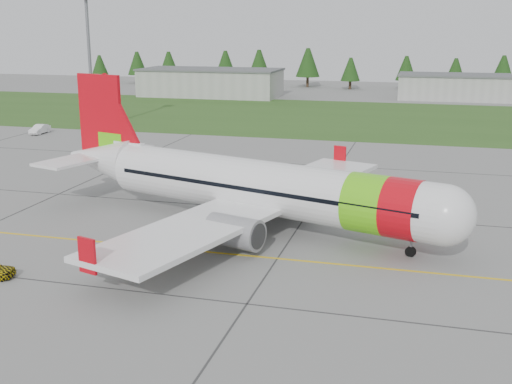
% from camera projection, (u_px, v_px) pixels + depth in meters
% --- Properties ---
extents(ground, '(320.00, 320.00, 0.00)m').
position_uv_depth(ground, '(96.00, 287.00, 40.77)').
color(ground, gray).
rests_on(ground, ground).
extents(aircraft, '(37.89, 35.83, 11.79)m').
position_uv_depth(aircraft, '(256.00, 187.00, 52.14)').
color(aircraft, white).
rests_on(aircraft, ground).
extents(service_van, '(1.58, 1.50, 4.29)m').
position_uv_depth(service_van, '(39.00, 120.00, 98.00)').
color(service_van, white).
rests_on(service_van, ground).
extents(grass_strip, '(320.00, 50.00, 0.03)m').
position_uv_depth(grass_strip, '(316.00, 116.00, 117.41)').
color(grass_strip, '#30561E').
rests_on(grass_strip, ground).
extents(taxi_guideline, '(120.00, 0.25, 0.02)m').
position_uv_depth(taxi_guideline, '(148.00, 246.00, 48.25)').
color(taxi_guideline, gold).
rests_on(taxi_guideline, ground).
extents(hangar_west, '(32.00, 14.00, 6.00)m').
position_uv_depth(hangar_west, '(211.00, 83.00, 150.37)').
color(hangar_west, '#A8A8A3').
rests_on(hangar_west, ground).
extents(hangar_east, '(24.00, 12.00, 5.20)m').
position_uv_depth(hangar_east, '(454.00, 88.00, 144.13)').
color(hangar_east, '#A8A8A3').
rests_on(hangar_east, ground).
extents(floodlight_mast, '(0.50, 0.50, 20.00)m').
position_uv_depth(floodlight_mast, '(90.00, 66.00, 100.50)').
color(floodlight_mast, slate).
rests_on(floodlight_mast, ground).
extents(treeline, '(160.00, 8.00, 10.00)m').
position_uv_depth(treeline, '(353.00, 69.00, 168.50)').
color(treeline, '#1C3F14').
rests_on(treeline, ground).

